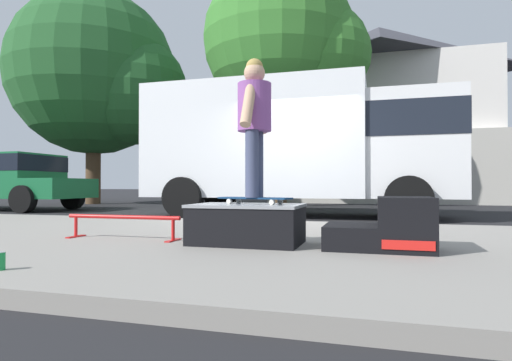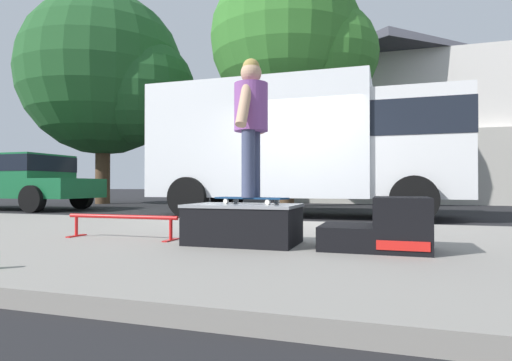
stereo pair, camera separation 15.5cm
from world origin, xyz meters
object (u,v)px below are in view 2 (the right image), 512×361
Objects in this scene: skate_box at (244,223)px; pickup_truck_green at (11,179)px; kicker_ramp at (384,228)px; skateboard at (251,198)px; grind_rail at (122,221)px; street_tree_neighbour at (111,78)px; box_truck at (304,143)px; street_tree_main at (295,44)px; skater_kid at (251,116)px.

pickup_truck_green is at bearing 148.75° from skate_box.
kicker_ramp reaches higher than skateboard.
skate_box is 0.80× the size of grind_rail.
street_tree_neighbour reaches higher than pickup_truck_green.
street_tree_neighbour is (-8.98, 9.90, 4.60)m from skate_box.
box_truck reaches higher than pickup_truck_green.
skateboard is 14.06m from street_tree_neighbour.
skateboard is 0.10× the size of street_tree_neighbour.
skate_box is 0.13× the size of street_tree_main.
box_truck is (-0.53, 5.50, 1.12)m from skateboard.
skater_kid is (0.06, 0.05, 1.09)m from skate_box.
skater_kid reaches higher than grind_rail.
street_tree_main reaches higher than skateboard.
skateboard is (-1.30, 0.05, 0.26)m from kicker_ramp.
street_tree_main reaches higher than skater_kid.
skater_kid is (1.50, 0.06, 1.11)m from grind_rail.
street_tree_neighbour is at bearing 152.91° from box_truck.
grind_rail is 0.20× the size of box_truck.
kicker_ramp is 11.65m from street_tree_main.
skateboard is at bearing 41.16° from skate_box.
kicker_ramp reaches higher than skate_box.
street_tree_main is at bearing 0.46° from street_tree_neighbour.
grind_rail is at bearing -177.54° from skateboard.
skate_box is 0.19× the size of pickup_truck_green.
street_tree_main reaches higher than box_truck.
street_tree_main is at bearing 29.52° from pickup_truck_green.
skate_box is 0.13× the size of street_tree_neighbour.
pickup_truck_green is at bearing 152.11° from kicker_ramp.
box_truck is at bearing -0.54° from pickup_truck_green.
street_tree_neighbour is (-9.04, 9.85, 3.50)m from skater_kid.
skater_kid is (-1.30, 0.05, 1.11)m from kicker_ramp.
street_tree_main reaches higher than street_tree_neighbour.
grind_rail is at bearing -179.57° from skate_box.
kicker_ramp is at bearing -0.02° from skate_box.
kicker_ramp is 0.12× the size of street_tree_main.
box_truck is at bearing 95.49° from skater_kid.
box_truck is at bearing -75.15° from street_tree_main.
skater_kid is at bearing 177.63° from kicker_ramp.
kicker_ramp is 0.70× the size of grind_rail.
skate_box is 5.73m from box_truck.
skateboard is at bearing 2.46° from grind_rail.
kicker_ramp is 6.00m from box_truck.
kicker_ramp is at bearing -2.37° from skater_kid.
box_truck reaches higher than grind_rail.
kicker_ramp is 0.68× the size of skater_kid.
skateboard is at bearing -47.45° from street_tree_neighbour.
kicker_ramp is 1.20× the size of skateboard.
street_tree_main is at bearing 91.16° from grind_rail.
kicker_ramp is 1.33m from skateboard.
street_tree_neighbour is (-8.51, 4.35, 3.23)m from box_truck.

